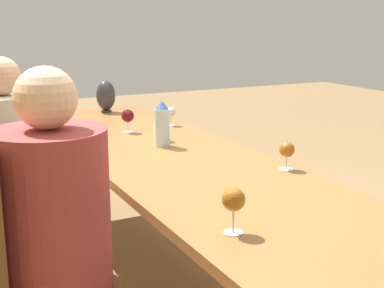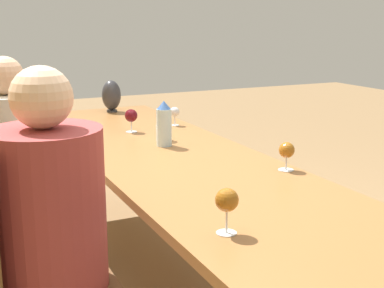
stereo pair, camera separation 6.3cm
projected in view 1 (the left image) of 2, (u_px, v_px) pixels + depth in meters
name	position (u px, v px, depth m)	size (l,w,h in m)	color
dining_table	(174.00, 167.00, 2.68)	(3.04, 0.83, 0.74)	#936033
water_bottle	(162.00, 124.00, 2.82)	(0.08, 0.08, 0.24)	silver
water_tumbler	(161.00, 133.00, 2.96)	(0.08, 0.08, 0.09)	silver
vase	(106.00, 96.00, 3.84)	(0.14, 0.14, 0.23)	#2D2D33
wine_glass_0	(128.00, 116.00, 3.17)	(0.08, 0.08, 0.14)	silver
wine_glass_1	(171.00, 113.00, 3.37)	(0.06, 0.06, 0.12)	silver
wine_glass_2	(287.00, 150.00, 2.39)	(0.07, 0.07, 0.13)	silver
wine_glass_3	(234.00, 201.00, 1.67)	(0.08, 0.08, 0.15)	silver
chair_near	(34.00, 276.00, 1.85)	(0.44, 0.44, 1.01)	brown
person_near	(59.00, 236.00, 1.86)	(0.39, 0.39, 1.25)	#2D2D38
person_far	(11.00, 167.00, 2.76)	(0.34, 0.34, 1.22)	#2D2D38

